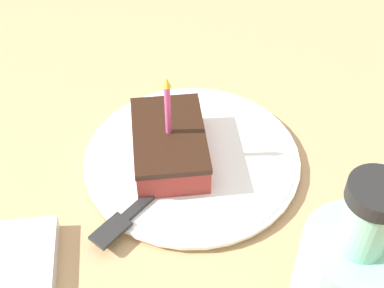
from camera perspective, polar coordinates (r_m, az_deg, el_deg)
The scene contains 4 objects.
ground_plane at distance 0.70m, azimuth 0.40°, elevation -2.28°, with size 2.40×2.40×0.04m.
plate at distance 0.67m, azimuth 0.00°, elevation -1.63°, with size 0.27×0.27×0.01m.
cake_slice at distance 0.65m, azimuth -2.44°, elevation 0.02°, with size 0.09×0.13×0.12m.
fork at distance 0.62m, azimuth -5.35°, elevation -6.28°, with size 0.14×0.13×0.00m.
Camera 1 is at (-0.06, -0.47, 0.50)m, focal length 50.00 mm.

